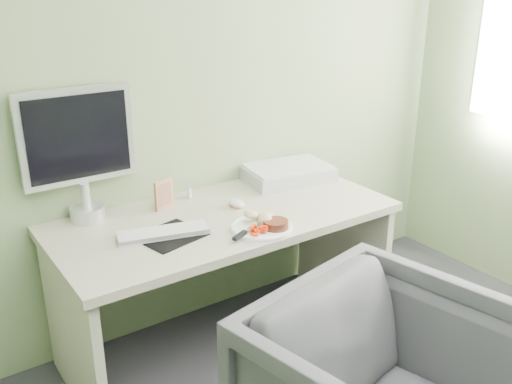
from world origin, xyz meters
TOP-DOWN VIEW (x-y plane):
  - wall_back at (0.00, 2.00)m, footprint 3.50×0.00m
  - desk at (0.00, 1.62)m, footprint 1.60×0.75m
  - plate at (0.05, 1.39)m, footprint 0.27×0.27m
  - steak at (0.09, 1.34)m, footprint 0.14×0.14m
  - potato_pile at (0.07, 1.42)m, footprint 0.16×0.14m
  - carrot_heap at (-0.00, 1.35)m, footprint 0.07×0.07m
  - steak_knife at (-0.06, 1.36)m, footprint 0.21×0.12m
  - mousepad at (-0.32, 1.55)m, footprint 0.31×0.29m
  - keyboard at (-0.34, 1.58)m, footprint 0.40×0.21m
  - computer_mouse at (0.10, 1.67)m, footprint 0.06×0.11m
  - photo_frame at (-0.20, 1.85)m, footprint 0.11×0.06m
  - eyedrop_bottle at (-0.04, 1.90)m, footprint 0.02×0.02m
  - scanner at (0.54, 1.84)m, footprint 0.50×0.37m
  - monitor at (-0.55, 1.94)m, footprint 0.50×0.16m

SIDE VIEW (x-z plane):
  - desk at x=0.00m, z-range 0.18..0.91m
  - mousepad at x=-0.32m, z-range 0.73..0.73m
  - plate at x=0.05m, z-range 0.73..0.74m
  - keyboard at x=-0.34m, z-range 0.74..0.75m
  - computer_mouse at x=0.10m, z-range 0.73..0.77m
  - steak_knife at x=-0.06m, z-range 0.75..0.76m
  - eyedrop_bottle at x=-0.04m, z-range 0.73..0.79m
  - steak at x=0.09m, z-range 0.74..0.78m
  - scanner at x=0.54m, z-range 0.73..0.80m
  - carrot_heap at x=0.00m, z-range 0.74..0.79m
  - potato_pile at x=0.07m, z-range 0.74..0.82m
  - photo_frame at x=-0.20m, z-range 0.73..0.88m
  - monitor at x=-0.55m, z-range 0.77..1.37m
  - wall_back at x=0.00m, z-range -0.40..3.10m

